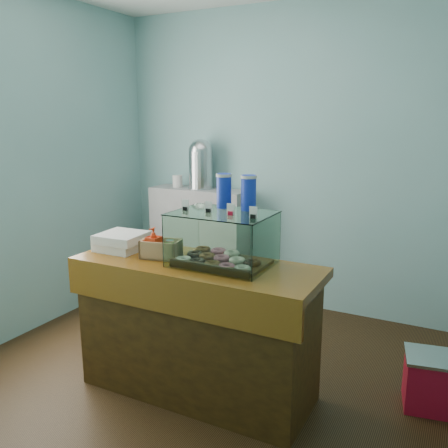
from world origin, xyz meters
The scene contains 9 objects.
ground centered at (0.00, 0.00, 0.00)m, with size 3.50×3.50×0.00m, color black.
room_shell centered at (0.03, 0.01, 1.71)m, with size 3.54×3.04×2.82m.
counter centered at (0.00, -0.25, 0.46)m, with size 1.60×0.60×0.90m.
back_shelf centered at (-0.90, 1.32, 0.55)m, with size 1.00×0.32×1.10m, color #99999C.
display_case centered at (0.16, -0.18, 1.08)m, with size 0.60×0.44×0.55m.
condiment_crate centered at (-0.27, -0.27, 0.97)m, with size 0.28×0.20×0.20m.
pastry_boxes centered at (-0.61, -0.23, 0.96)m, with size 0.32×0.32×0.12m.
coffee_urn centered at (-0.88, 1.33, 1.36)m, with size 0.27×0.27×0.49m.
red_cooler centered at (1.43, 0.28, 0.18)m, with size 0.44×0.37×0.35m.
Camera 1 is at (1.48, -2.71, 1.80)m, focal length 38.00 mm.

